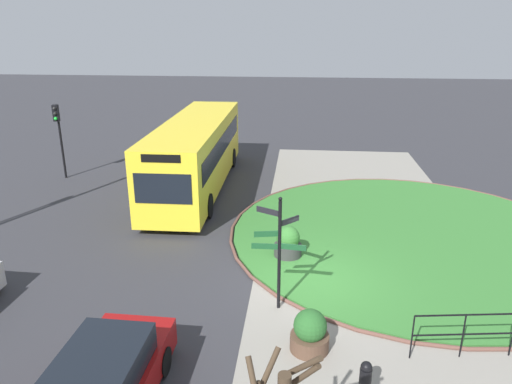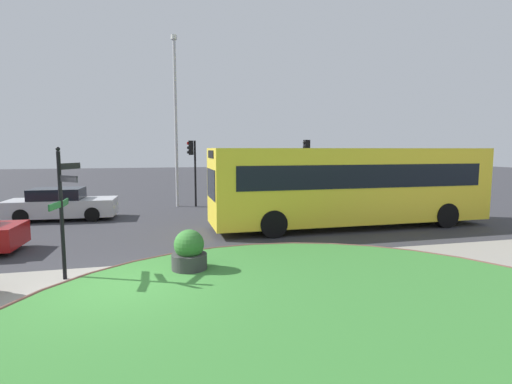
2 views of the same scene
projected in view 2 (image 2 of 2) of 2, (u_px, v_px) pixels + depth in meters
ground at (123, 288)px, 8.82m from camera, size 120.00×120.00×0.00m
sidewalk_paving at (111, 330)px, 6.76m from camera, size 32.00×7.74×0.02m
grass_island at (344, 343)px, 6.20m from camera, size 12.84×12.84×0.10m
grass_kerb_ring at (344, 343)px, 6.20m from camera, size 13.15×13.15×0.11m
signpost_directional at (62, 204)px, 9.21m from camera, size 0.64×1.42×3.21m
bus_yellow at (351, 185)px, 15.65m from camera, size 11.41×2.69×3.19m
car_trailing at (61, 205)px, 17.34m from camera, size 4.62×1.94×1.42m
traffic_light_near at (307, 157)px, 22.41m from camera, size 0.49×0.31×3.69m
traffic_light_far at (192, 158)px, 21.11m from camera, size 0.49×0.27×3.62m
lamppost_tall at (176, 117)px, 20.89m from camera, size 0.32×0.32×9.16m
planter_near_signpost at (189, 253)px, 9.87m from camera, size 0.90×0.90×1.12m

